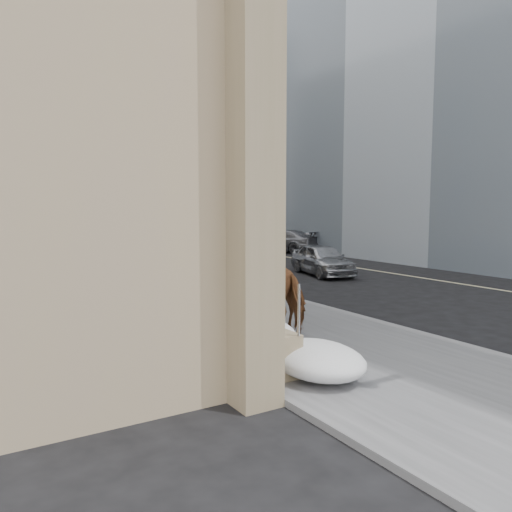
{
  "coord_description": "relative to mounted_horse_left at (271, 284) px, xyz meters",
  "views": [
    {
      "loc": [
        -6.77,
        -8.78,
        3.13
      ],
      "look_at": [
        0.54,
        3.28,
        1.7
      ],
      "focal_mm": 35.0,
      "sensor_mm": 36.0,
      "label": 1
    }
  ],
  "objects": [
    {
      "name": "mounted_horse_left",
      "position": [
        0.0,
        0.0,
        0.0
      ],
      "size": [
        1.77,
        2.62,
        2.67
      ],
      "rotation": [
        0.0,
        0.0,
        3.45
      ],
      "color": "#502E18",
      "rests_on": "sidewalk"
    },
    {
      "name": "car_grey",
      "position": [
        12.21,
        17.47,
        -0.45
      ],
      "size": [
        4.04,
        5.55,
        1.49
      ],
      "primitive_type": "imported",
      "rotation": [
        0.0,
        0.0,
        3.57
      ],
      "color": "slate",
      "rests_on": "ground"
    },
    {
      "name": "lane_line",
      "position": [
        10.6,
        8.49,
        -1.19
      ],
      "size": [
        0.15,
        70.0,
        0.01
      ],
      "primitive_type": "cube",
      "color": "#BFB78C",
      "rests_on": "ground"
    },
    {
      "name": "sidewalk",
      "position": [
        0.1,
        8.49,
        -1.13
      ],
      "size": [
        5.0,
        80.0,
        0.12
      ],
      "primitive_type": "cube",
      "color": "#4C4C4F",
      "rests_on": "ground"
    },
    {
      "name": "mounted_horse_right",
      "position": [
        0.59,
        3.81,
        0.12
      ],
      "size": [
        2.43,
        2.55,
        2.77
      ],
      "rotation": [
        0.0,
        0.0,
        3.54
      ],
      "color": "#432013",
      "rests_on": "sidewalk"
    },
    {
      "name": "pedestrian",
      "position": [
        0.48,
        2.13,
        -0.26
      ],
      "size": [
        1.03,
        0.75,
        1.62
      ],
      "primitive_type": "imported",
      "rotation": [
        0.0,
        0.0,
        -0.42
      ],
      "color": "black",
      "rests_on": "sidewalk"
    },
    {
      "name": "bg_building_mid",
      "position": [
        4.1,
        58.49,
        12.81
      ],
      "size": [
        30.0,
        12.0,
        28.0
      ],
      "primitive_type": "cube",
      "color": "slate",
      "rests_on": "ground"
    },
    {
      "name": "streetlight_far",
      "position": [
        2.84,
        32.49,
        3.39
      ],
      "size": [
        1.71,
        0.24,
        8.0
      ],
      "color": "#2D2D30",
      "rests_on": "ground"
    },
    {
      "name": "snow_bank",
      "position": [
        -1.32,
        6.6,
        -0.72
      ],
      "size": [
        1.7,
        18.1,
        0.76
      ],
      "color": "white",
      "rests_on": "sidewalk"
    },
    {
      "name": "curb",
      "position": [
        2.72,
        8.49,
        -1.13
      ],
      "size": [
        0.24,
        80.0,
        0.12
      ],
      "primitive_type": "cube",
      "color": "slate",
      "rests_on": "ground"
    },
    {
      "name": "ground",
      "position": [
        0.1,
        -1.51,
        -1.19
      ],
      "size": [
        140.0,
        140.0,
        0.0
      ],
      "primitive_type": "plane",
      "color": "black",
      "rests_on": "ground"
    },
    {
      "name": "streetlight_mid",
      "position": [
        2.84,
        12.49,
        3.39
      ],
      "size": [
        1.71,
        0.24,
        8.0
      ],
      "color": "#2D2D30",
      "rests_on": "ground"
    },
    {
      "name": "traffic_signal",
      "position": [
        2.17,
        20.49,
        2.81
      ],
      "size": [
        4.1,
        0.22,
        6.0
      ],
      "color": "#2D2D30",
      "rests_on": "ground"
    },
    {
      "name": "car_silver",
      "position": [
        7.48,
        7.27,
        -0.49
      ],
      "size": [
        2.59,
        4.44,
        1.42
      ],
      "primitive_type": "imported",
      "rotation": [
        0.0,
        0.0,
        -0.23
      ],
      "color": "gray",
      "rests_on": "ground"
    },
    {
      "name": "far_podium",
      "position": [
        15.6,
        8.49,
        0.81
      ],
      "size": [
        2.0,
        80.0,
        4.0
      ],
      "primitive_type": "cube",
      "color": "#817253",
      "rests_on": "ground"
    }
  ]
}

